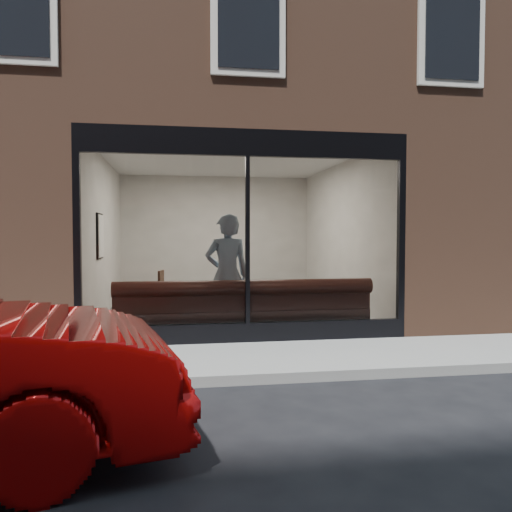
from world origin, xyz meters
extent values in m
plane|color=black|center=(0.00, 0.00, 0.00)|extent=(120.00, 120.00, 0.00)
cube|color=gray|center=(0.00, 1.00, 0.01)|extent=(40.00, 2.00, 0.01)
cube|color=gray|center=(0.00, -0.05, 0.06)|extent=(40.00, 0.10, 0.12)
cube|color=brown|center=(-3.75, 8.00, 1.60)|extent=(2.50, 12.00, 3.20)
cube|color=brown|center=(3.75, 8.00, 1.60)|extent=(2.50, 12.00, 3.20)
cube|color=brown|center=(0.00, 11.00, 1.60)|extent=(5.00, 6.00, 3.20)
plane|color=#2D2D30|center=(0.00, 5.00, 0.02)|extent=(6.00, 6.00, 0.00)
plane|color=white|center=(0.00, 5.00, 3.19)|extent=(6.00, 6.00, 0.00)
plane|color=beige|center=(0.00, 7.99, 1.60)|extent=(5.00, 0.00, 5.00)
plane|color=beige|center=(-2.49, 5.00, 1.60)|extent=(0.00, 6.00, 6.00)
plane|color=beige|center=(2.49, 5.00, 1.60)|extent=(0.00, 6.00, 6.00)
cube|color=black|center=(0.00, 2.05, 0.15)|extent=(5.00, 0.10, 0.30)
cube|color=black|center=(0.00, 2.05, 3.00)|extent=(5.00, 0.10, 0.40)
cube|color=black|center=(0.00, 2.05, 1.55)|extent=(0.06, 0.10, 2.50)
plane|color=white|center=(0.00, 2.02, 1.55)|extent=(4.80, 0.00, 4.80)
cube|color=#3A1B15|center=(0.00, 2.45, 0.23)|extent=(4.00, 0.55, 0.45)
imported|color=#89A2BA|center=(-0.24, 2.70, 0.98)|extent=(0.76, 0.53, 1.96)
cube|color=black|center=(-0.51, 3.00, 0.74)|extent=(0.76, 0.76, 0.04)
cube|color=black|center=(1.20, 3.10, 0.74)|extent=(0.72, 0.72, 0.04)
cube|color=black|center=(-1.54, 4.35, 0.24)|extent=(0.44, 0.44, 0.04)
cube|color=white|center=(-2.45, 4.31, 1.61)|extent=(0.02, 0.59, 0.79)
camera|label=1|loc=(-1.06, -5.36, 1.62)|focal=35.00mm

